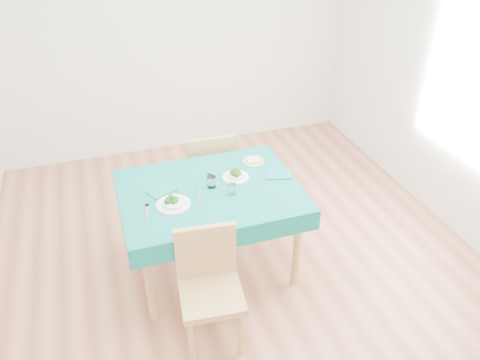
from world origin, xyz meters
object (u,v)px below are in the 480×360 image
object	(u,v)px
bowl_near	(173,201)
chair_near	(211,286)
table	(211,229)
bowl_far	(236,174)
side_plate	(254,161)
chair_far	(207,160)

from	to	relation	value
bowl_near	chair_near	bearing A→B (deg)	-80.57
table	bowl_far	bearing A→B (deg)	21.59
bowl_far	table	bearing A→B (deg)	-158.41
chair_near	side_plate	xyz separation A→B (m)	(0.65, 0.99, 0.26)
chair_far	table	bearing A→B (deg)	78.69
table	bowl_near	distance (m)	0.52
chair_near	bowl_near	xyz separation A→B (m)	(-0.10, 0.60, 0.29)
bowl_near	bowl_far	distance (m)	0.57
bowl_near	bowl_far	bearing A→B (deg)	21.00
chair_far	bowl_far	xyz separation A→B (m)	(0.05, -0.72, 0.26)
chair_far	bowl_far	size ratio (longest dim) A/B	5.12
chair_near	chair_far	world-z (taller)	chair_far
bowl_far	side_plate	bearing A→B (deg)	41.18
chair_near	side_plate	distance (m)	1.21
side_plate	chair_far	bearing A→B (deg)	115.95
chair_near	side_plate	size ratio (longest dim) A/B	5.66
chair_far	bowl_near	size ratio (longest dim) A/B	4.26
chair_near	chair_far	distance (m)	1.58
bowl_far	side_plate	world-z (taller)	bowl_far
bowl_far	side_plate	size ratio (longest dim) A/B	1.15
bowl_near	bowl_far	size ratio (longest dim) A/B	1.20
chair_far	bowl_near	world-z (taller)	chair_far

